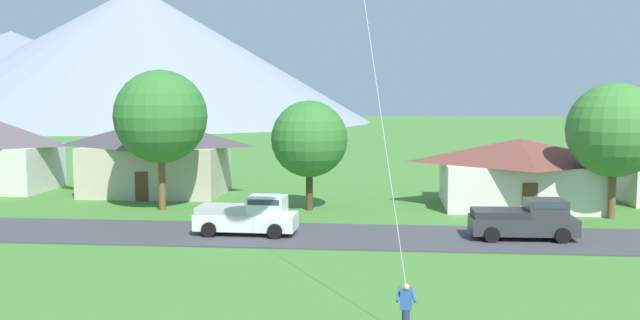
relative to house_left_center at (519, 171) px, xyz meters
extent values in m
cube|color=#424247|center=(-12.47, -10.92, -2.24)|extent=(160.00, 6.33, 0.08)
cone|color=gray|center=(-68.44, 120.26, 13.81)|extent=(111.24, 111.24, 32.19)
cone|color=gray|center=(-98.09, 116.29, 8.48)|extent=(110.78, 110.78, 21.52)
cube|color=silver|center=(0.00, 0.00, -0.86)|extent=(9.66, 7.53, 2.84)
pyramid|color=brown|center=(0.00, 0.00, 1.34)|extent=(10.43, 8.13, 1.56)
cube|color=brown|center=(0.00, -3.78, -1.28)|extent=(0.90, 0.06, 2.00)
cube|color=silver|center=(-37.34, 3.62, -0.60)|extent=(7.20, 6.13, 3.37)
pyramid|color=#564C51|center=(-37.34, 3.62, 2.01)|extent=(7.77, 6.62, 1.85)
cube|color=beige|center=(-25.11, 2.80, -0.53)|extent=(9.61, 6.28, 3.51)
pyramid|color=#474247|center=(-25.11, 2.80, 2.19)|extent=(10.38, 6.78, 1.93)
cube|color=brown|center=(-25.11, -0.36, -1.28)|extent=(0.90, 0.06, 2.00)
cylinder|color=#4C3823|center=(-13.35, -2.90, -0.94)|extent=(0.44, 0.44, 2.69)
sphere|color=#33752D|center=(-13.35, -2.90, 2.20)|extent=(4.79, 4.79, 4.79)
cylinder|color=brown|center=(4.62, -4.16, -0.71)|extent=(0.44, 0.44, 3.14)
sphere|color=#3D7F33|center=(4.62, -4.16, 2.93)|extent=(5.50, 5.50, 5.50)
cylinder|color=brown|center=(-22.56, -3.77, -0.43)|extent=(0.44, 0.44, 3.71)
sphere|color=#33752D|center=(-22.56, -3.77, 3.60)|extent=(5.80, 5.80, 5.80)
cube|color=white|center=(-15.73, -11.04, -1.53)|extent=(5.26, 2.16, 0.84)
cube|color=white|center=(-14.63, -11.08, -0.66)|extent=(1.96, 1.90, 0.90)
cube|color=#2D3847|center=(-14.63, -11.08, -0.39)|extent=(1.67, 1.93, 0.28)
cube|color=#B7B7B7|center=(-16.88, -11.01, -0.93)|extent=(2.76, 2.04, 0.36)
cylinder|color=black|center=(-14.00, -10.08, -1.82)|extent=(0.77, 0.30, 0.76)
cylinder|color=black|center=(-14.06, -12.11, -1.82)|extent=(0.77, 0.30, 0.76)
cylinder|color=black|center=(-17.39, -9.97, -1.82)|extent=(0.77, 0.30, 0.76)
cylinder|color=black|center=(-17.46, -12.01, -1.82)|extent=(0.77, 0.30, 0.76)
cube|color=#333338|center=(-1.68, -10.85, -1.53)|extent=(5.26, 2.17, 0.84)
cube|color=#333338|center=(-0.58, -10.82, -0.66)|extent=(1.96, 1.90, 0.90)
cube|color=#2D3847|center=(-0.58, -10.82, -0.39)|extent=(1.67, 1.93, 0.28)
cube|color=#28282C|center=(-2.83, -10.89, -0.93)|extent=(2.76, 2.05, 0.36)
cylinder|color=black|center=(-0.01, -9.78, -1.82)|extent=(0.77, 0.30, 0.76)
cylinder|color=black|center=(0.05, -11.82, -1.82)|extent=(0.77, 0.30, 0.76)
cylinder|color=black|center=(-3.41, -9.89, -1.82)|extent=(0.77, 0.30, 0.76)
cylinder|color=black|center=(-3.35, -11.93, -1.82)|extent=(0.77, 0.30, 0.76)
cube|color=#2D51A3|center=(-7.84, -25.65, -1.11)|extent=(0.36, 0.22, 0.58)
sphere|color=tan|center=(-7.84, -25.65, -0.71)|extent=(0.21, 0.21, 0.21)
cylinder|color=#2D51A3|center=(-8.06, -25.59, -0.97)|extent=(0.18, 0.55, 0.37)
cylinder|color=#2D51A3|center=(-7.62, -25.59, -0.97)|extent=(0.18, 0.55, 0.37)
cylinder|color=silver|center=(-8.91, -23.82, 6.05)|extent=(2.17, 3.69, 13.56)
camera|label=1|loc=(-8.40, -46.86, 5.21)|focal=39.99mm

